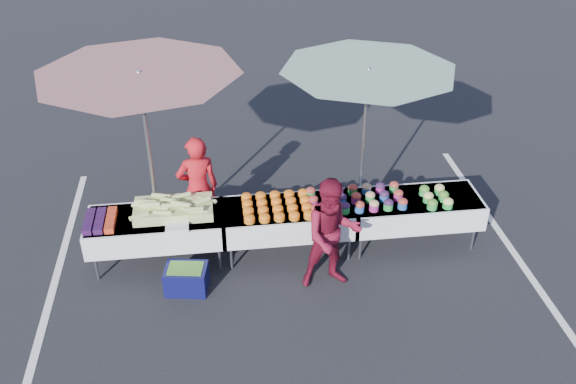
{
  "coord_description": "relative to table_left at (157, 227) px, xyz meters",
  "views": [
    {
      "loc": [
        -0.93,
        -7.27,
        5.62
      ],
      "look_at": [
        0.0,
        0.0,
        1.0
      ],
      "focal_mm": 40.0,
      "sensor_mm": 36.0,
      "label": 1
    }
  ],
  "objects": [
    {
      "name": "stripe_left",
      "position": [
        -1.4,
        0.0,
        -0.58
      ],
      "size": [
        0.1,
        5.0,
        0.0
      ],
      "primitive_type": "cube",
      "color": "silver",
      "rests_on": "ground"
    },
    {
      "name": "potato_cups",
      "position": [
        2.75,
        0.0,
        0.25
      ],
      "size": [
        1.34,
        0.58,
        0.16
      ],
      "color": "#2354A3",
      "rests_on": "table_right"
    },
    {
      "name": "umbrella_left",
      "position": [
        -0.02,
        0.41,
        1.84
      ],
      "size": [
        2.98,
        2.98,
        2.68
      ],
      "rotation": [
        0.0,
        0.0,
        -0.15
      ],
      "color": "black",
      "rests_on": "ground"
    },
    {
      "name": "umbrella_right",
      "position": [
        2.97,
        0.65,
        1.66
      ],
      "size": [
        2.45,
        2.45,
        2.47
      ],
      "rotation": [
        0.0,
        0.0,
        0.01
      ],
      "color": "black",
      "rests_on": "ground"
    },
    {
      "name": "berry_punnets",
      "position": [
        -0.71,
        -0.06,
        0.21
      ],
      "size": [
        0.4,
        0.54,
        0.08
      ],
      "color": "black",
      "rests_on": "table_left"
    },
    {
      "name": "table_right",
      "position": [
        3.6,
        0.0,
        0.0
      ],
      "size": [
        1.86,
        0.81,
        0.75
      ],
      "color": "white",
      "rests_on": "ground"
    },
    {
      "name": "plastic_bags",
      "position": [
        0.3,
        -0.3,
        0.19
      ],
      "size": [
        0.3,
        0.25,
        0.05
      ],
      "primitive_type": "cube",
      "color": "white",
      "rests_on": "table_left"
    },
    {
      "name": "table_center",
      "position": [
        1.8,
        0.0,
        0.0
      ],
      "size": [
        1.86,
        0.81,
        0.75
      ],
      "color": "white",
      "rests_on": "ground"
    },
    {
      "name": "stripe_right",
      "position": [
        5.0,
        0.0,
        -0.58
      ],
      "size": [
        0.1,
        5.0,
        0.0
      ],
      "primitive_type": "cube",
      "color": "silver",
      "rests_on": "ground"
    },
    {
      "name": "corn_pile",
      "position": [
        0.25,
        0.05,
        0.26
      ],
      "size": [
        1.16,
        0.57,
        0.26
      ],
      "color": "#8EAF59",
      "rests_on": "table_left"
    },
    {
      "name": "bean_baskets",
      "position": [
        3.86,
        -0.1,
        0.24
      ],
      "size": [
        0.36,
        0.5,
        0.15
      ],
      "color": "green",
      "rests_on": "table_right"
    },
    {
      "name": "ground",
      "position": [
        1.8,
        0.0,
        -0.58
      ],
      "size": [
        80.0,
        80.0,
        0.0
      ],
      "primitive_type": "plane",
      "color": "black"
    },
    {
      "name": "storage_bin",
      "position": [
        0.37,
        -0.65,
        -0.4
      ],
      "size": [
        0.6,
        0.48,
        0.36
      ],
      "rotation": [
        0.0,
        0.0,
        -0.17
      ],
      "color": "#0C0D3E",
      "rests_on": "ground"
    },
    {
      "name": "table_left",
      "position": [
        0.0,
        0.0,
        0.0
      ],
      "size": [
        1.86,
        0.81,
        0.75
      ],
      "color": "white",
      "rests_on": "ground"
    },
    {
      "name": "customer",
      "position": [
        2.28,
        -0.75,
        0.21
      ],
      "size": [
        0.8,
        0.64,
        1.58
      ],
      "primitive_type": "imported",
      "rotation": [
        0.0,
        0.0,
        0.05
      ],
      "color": "maroon",
      "rests_on": "ground"
    },
    {
      "name": "vendor",
      "position": [
        0.58,
        0.55,
        0.23
      ],
      "size": [
        0.65,
        0.49,
        1.62
      ],
      "primitive_type": "imported",
      "rotation": [
        0.0,
        0.0,
        3.32
      ],
      "color": "red",
      "rests_on": "ground"
    },
    {
      "name": "carrot_bowls",
      "position": [
        1.65,
        -0.01,
        0.22
      ],
      "size": [
        0.95,
        0.69,
        0.11
      ],
      "color": "#C66B16",
      "rests_on": "table_center"
    }
  ]
}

